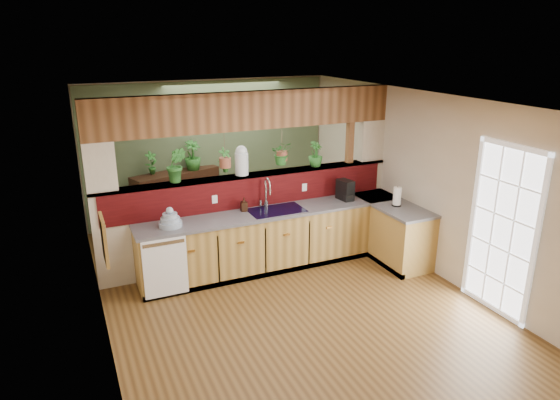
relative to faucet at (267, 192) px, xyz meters
name	(u,v)px	position (x,y,z in m)	size (l,w,h in m)	color
ground	(289,298)	(-0.16, -1.13, -1.15)	(4.60, 7.00, 0.01)	#543919
ceiling	(290,102)	(-0.16, -1.13, 1.45)	(4.60, 7.00, 0.01)	brown
wall_back	(210,151)	(-0.16, 2.37, 0.15)	(4.60, 0.02, 2.60)	beige
wall_front	(518,367)	(-0.16, -4.63, 0.15)	(4.60, 0.02, 2.60)	beige
wall_left	(97,235)	(-2.46, -1.13, 0.15)	(0.02, 7.00, 2.60)	beige
wall_right	(434,185)	(2.14, -1.13, 0.15)	(0.02, 7.00, 2.60)	beige
pass_through_partition	(253,186)	(-0.13, 0.22, 0.04)	(4.60, 0.21, 2.60)	beige
pass_through_ledge	(251,175)	(-0.16, 0.22, 0.22)	(4.60, 0.21, 0.04)	brown
header_beam	(250,111)	(-0.16, 0.22, 1.17)	(4.60, 0.15, 0.55)	brown
sage_backwall	(210,151)	(-0.16, 2.35, 0.15)	(4.55, 0.02, 2.55)	#526645
countertop	(314,235)	(0.67, -0.26, -0.70)	(4.14, 1.52, 0.90)	olive
dishwasher	(165,267)	(-1.64, -0.47, -0.69)	(0.58, 0.03, 0.82)	white
navy_sink	(276,215)	(0.09, -0.16, -0.33)	(0.82, 0.50, 0.18)	black
french_door	(502,233)	(2.11, -2.43, -0.10)	(0.06, 1.02, 2.16)	white
framed_print	(104,240)	(-2.44, -1.93, 0.40)	(0.04, 0.35, 0.45)	olive
faucet	(267,192)	(0.00, 0.00, 0.00)	(0.20, 0.21, 0.47)	#B7B7B2
dish_stack	(170,220)	(-1.48, -0.17, -0.17)	(0.32, 0.32, 0.28)	#92A6BD
soap_dispenser	(244,204)	(-0.36, 0.01, -0.15)	(0.09, 0.09, 0.20)	#372014
coffee_maker	(345,191)	(1.27, -0.15, -0.11)	(0.17, 0.28, 0.31)	black
paper_towel	(397,197)	(1.83, -0.71, -0.11)	(0.14, 0.14, 0.31)	black
glass_jar	(242,160)	(-0.30, 0.22, 0.46)	(0.20, 0.20, 0.44)	silver
ledge_plant_left	(176,165)	(-1.26, 0.22, 0.49)	(0.28, 0.22, 0.50)	#245F21
ledge_plant_right	(316,154)	(0.92, 0.22, 0.43)	(0.22, 0.22, 0.39)	#245F21
hanging_plant_a	(225,152)	(-0.56, 0.22, 0.60)	(0.22, 0.18, 0.52)	brown
hanging_plant_b	(282,143)	(0.35, 0.22, 0.66)	(0.39, 0.37, 0.50)	brown
shelving_console	(177,200)	(-0.89, 2.12, -0.65)	(1.60, 0.43, 1.06)	black
shelf_plant_a	(151,163)	(-1.29, 2.12, 0.09)	(0.22, 0.15, 0.41)	#245F21
shelf_plant_b	(192,155)	(-0.56, 2.12, 0.15)	(0.30, 0.30, 0.53)	#245F21
floor_plant	(277,202)	(0.81, 1.48, -0.73)	(0.75, 0.65, 0.84)	#245F21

